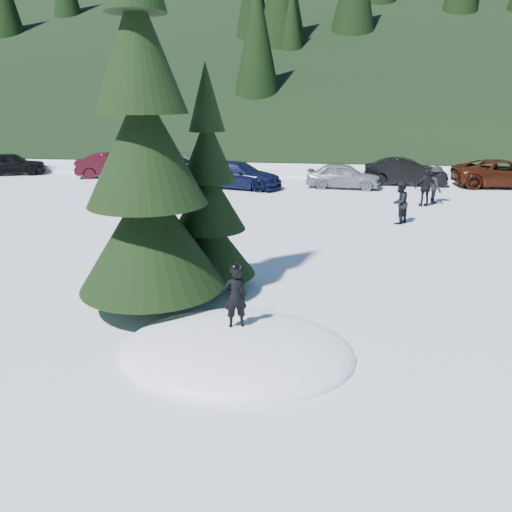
# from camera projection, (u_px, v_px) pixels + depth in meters

# --- Properties ---
(ground) EXTENTS (200.00, 200.00, 0.00)m
(ground) POSITION_uv_depth(u_px,v_px,m) (237.00, 353.00, 9.40)
(ground) COLOR white
(ground) RESTS_ON ground
(snow_mound) EXTENTS (4.48, 3.52, 0.96)m
(snow_mound) POSITION_uv_depth(u_px,v_px,m) (237.00, 353.00, 9.40)
(snow_mound) COLOR white
(snow_mound) RESTS_ON ground
(forest_hillside) EXTENTS (200.00, 60.00, 25.00)m
(forest_hillside) POSITION_uv_depth(u_px,v_px,m) (316.00, 25.00, 56.60)
(forest_hillside) COLOR black
(forest_hillside) RESTS_ON ground
(spruce_tall) EXTENTS (3.20, 3.20, 8.60)m
(spruce_tall) POSITION_uv_depth(u_px,v_px,m) (146.00, 162.00, 10.37)
(spruce_tall) COLOR black
(spruce_tall) RESTS_ON ground
(spruce_short) EXTENTS (2.20, 2.20, 5.37)m
(spruce_short) POSITION_uv_depth(u_px,v_px,m) (209.00, 206.00, 11.93)
(spruce_short) COLOR black
(spruce_short) RESTS_ON ground
(child_skier) EXTENTS (0.50, 0.42, 1.18)m
(child_skier) POSITION_uv_depth(u_px,v_px,m) (235.00, 297.00, 9.22)
(child_skier) COLOR black
(child_skier) RESTS_ON snow_mound
(adult_0) EXTENTS (0.96, 1.00, 1.62)m
(adult_0) POSITION_uv_depth(u_px,v_px,m) (400.00, 203.00, 18.81)
(adult_0) COLOR black
(adult_0) RESTS_ON ground
(adult_1) EXTENTS (1.02, 0.56, 1.65)m
(adult_1) POSITION_uv_depth(u_px,v_px,m) (426.00, 188.00, 21.81)
(adult_1) COLOR black
(adult_1) RESTS_ON ground
(adult_2) EXTENTS (0.77, 1.16, 1.68)m
(adult_2) POSITION_uv_depth(u_px,v_px,m) (436.00, 185.00, 22.49)
(adult_2) COLOR black
(adult_2) RESTS_ON ground
(car_0) EXTENTS (4.35, 2.89, 1.38)m
(car_0) POSITION_uv_depth(u_px,v_px,m) (11.00, 164.00, 30.91)
(car_0) COLOR black
(car_0) RESTS_ON ground
(car_1) EXTENTS (4.53, 2.99, 1.41)m
(car_1) POSITION_uv_depth(u_px,v_px,m) (112.00, 165.00, 30.09)
(car_1) COLOR #320910
(car_1) RESTS_ON ground
(car_2) EXTENTS (5.83, 3.47, 1.52)m
(car_2) POSITION_uv_depth(u_px,v_px,m) (189.00, 166.00, 29.22)
(car_2) COLOR #53565B
(car_2) RESTS_ON ground
(car_3) EXTENTS (5.08, 3.06, 1.38)m
(car_3) POSITION_uv_depth(u_px,v_px,m) (238.00, 175.00, 26.34)
(car_3) COLOR black
(car_3) RESTS_ON ground
(car_4) EXTENTS (4.02, 1.97, 1.32)m
(car_4) POSITION_uv_depth(u_px,v_px,m) (343.00, 176.00, 26.30)
(car_4) COLOR gray
(car_4) RESTS_ON ground
(car_5) EXTENTS (4.47, 1.81, 1.44)m
(car_5) POSITION_uv_depth(u_px,v_px,m) (405.00, 172.00, 27.30)
(car_5) COLOR black
(car_5) RESTS_ON ground
(car_6) EXTENTS (5.27, 2.55, 1.45)m
(car_6) POSITION_uv_depth(u_px,v_px,m) (504.00, 174.00, 26.60)
(car_6) COLOR #3B150A
(car_6) RESTS_ON ground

